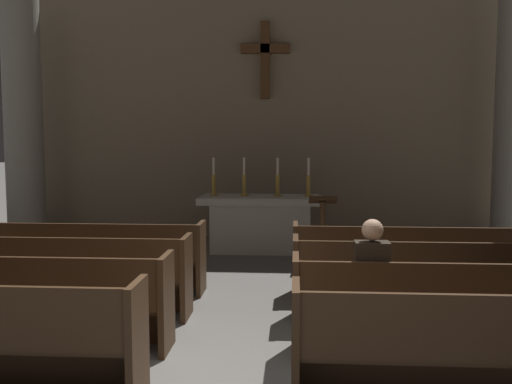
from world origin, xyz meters
TOP-DOWN VIEW (x-y plane):
  - pew_left_row_2 at (-2.14, 0.99)m, footprint 3.10×0.50m
  - pew_left_row_3 at (-2.14, 2.02)m, footprint 3.10×0.50m
  - pew_left_row_4 at (-2.14, 3.05)m, footprint 3.10×0.50m
  - pew_right_row_1 at (2.14, -0.04)m, footprint 3.10×0.50m
  - pew_right_row_2 at (2.14, 0.99)m, footprint 3.10×0.50m
  - pew_right_row_3 at (2.14, 2.02)m, footprint 3.10×0.50m
  - pew_right_row_4 at (2.14, 3.05)m, footprint 3.10×0.50m
  - column_left_third at (-4.53, 6.31)m, footprint 1.07×1.07m
  - altar at (0.00, 5.91)m, footprint 2.20×0.90m
  - candlestick_outer_left at (-0.85, 5.91)m, footprint 0.16×0.16m
  - candlestick_inner_left at (-0.30, 5.91)m, footprint 0.16×0.16m
  - candlestick_inner_right at (0.30, 5.91)m, footprint 0.16×0.16m
  - candlestick_outer_right at (0.85, 5.91)m, footprint 0.16×0.16m
  - apse_with_cross at (0.00, 7.58)m, footprint 10.21×0.43m
  - lectern at (1.05, 4.71)m, footprint 0.44×0.36m
  - lone_worshipper at (1.33, 1.03)m, footprint 0.32×0.43m

SIDE VIEW (x-z plane):
  - pew_left_row_2 at x=-2.14m, z-range 0.00..0.95m
  - pew_left_row_3 at x=-2.14m, z-range 0.00..0.95m
  - pew_left_row_4 at x=-2.14m, z-range 0.00..0.95m
  - pew_right_row_1 at x=2.14m, z-range 0.00..0.95m
  - pew_right_row_2 at x=2.14m, z-range 0.00..0.95m
  - pew_right_row_3 at x=2.14m, z-range 0.00..0.95m
  - pew_right_row_4 at x=2.14m, z-range 0.00..0.95m
  - altar at x=0.00m, z-range 0.03..1.04m
  - lectern at x=1.05m, z-range -0.03..1.13m
  - lone_worshipper at x=1.33m, z-range 0.03..1.35m
  - candlestick_outer_left at x=-0.85m, z-range 0.89..1.57m
  - candlestick_inner_left at x=-0.30m, z-range 0.89..1.57m
  - candlestick_inner_right at x=0.30m, z-range 0.89..1.57m
  - candlestick_outer_right at x=0.85m, z-range 0.89..1.57m
  - column_left_third at x=-4.53m, z-range -0.08..6.03m
  - apse_with_cross at x=0.00m, z-range 0.00..6.53m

